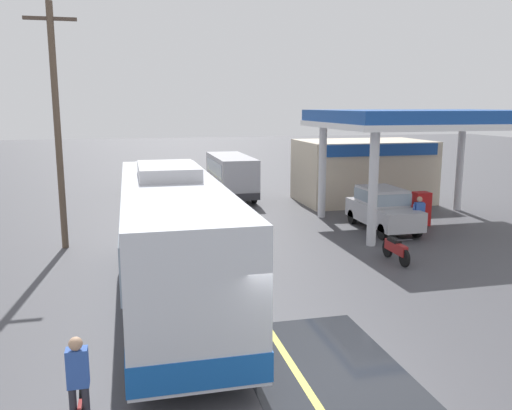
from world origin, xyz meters
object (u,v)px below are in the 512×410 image
at_px(minibus_opposing_lane, 231,173).
at_px(pedestrian_near_pump, 419,214).
at_px(motorcycle_parked_forecourt, 396,249).
at_px(cyclist_on_shoulder, 79,392).
at_px(coach_bus_main, 173,242).
at_px(car_trailing_behind_bus, 149,176).
at_px(car_at_pump, 383,207).

xyz_separation_m(minibus_opposing_lane, pedestrian_near_pump, (5.68, -10.91, -0.54)).
distance_m(minibus_opposing_lane, pedestrian_near_pump, 12.32).
bearing_deg(motorcycle_parked_forecourt, pedestrian_near_pump, 49.08).
height_order(cyclist_on_shoulder, pedestrian_near_pump, cyclist_on_shoulder).
xyz_separation_m(coach_bus_main, car_trailing_behind_bus, (0.11, 19.18, -0.71)).
xyz_separation_m(cyclist_on_shoulder, motorcycle_parked_forecourt, (9.74, 7.74, -0.34)).
bearing_deg(car_trailing_behind_bus, minibus_opposing_lane, -33.72).
distance_m(motorcycle_parked_forecourt, car_trailing_behind_bus, 18.66).
xyz_separation_m(minibus_opposing_lane, cyclist_on_shoulder, (-6.69, -21.70, -0.69)).
relative_size(coach_bus_main, car_trailing_behind_bus, 2.63).
distance_m(pedestrian_near_pump, car_trailing_behind_bus, 17.34).
xyz_separation_m(car_at_pump, cyclist_on_shoulder, (-11.48, -12.23, -0.23)).
xyz_separation_m(car_at_pump, car_trailing_behind_bus, (-9.38, 12.53, 0.00)).
height_order(minibus_opposing_lane, motorcycle_parked_forecourt, minibus_opposing_lane).
bearing_deg(car_at_pump, pedestrian_near_pump, -58.35).
xyz_separation_m(coach_bus_main, motorcycle_parked_forecourt, (7.75, 2.16, -1.28)).
bearing_deg(car_trailing_behind_bus, car_at_pump, -53.19).
distance_m(car_at_pump, minibus_opposing_lane, 10.62).
distance_m(coach_bus_main, cyclist_on_shoulder, 6.00).
bearing_deg(car_at_pump, car_trailing_behind_bus, 126.81).
height_order(coach_bus_main, car_at_pump, coach_bus_main).
xyz_separation_m(car_at_pump, pedestrian_near_pump, (0.89, -1.44, -0.08)).
bearing_deg(pedestrian_near_pump, car_at_pump, 121.65).
bearing_deg(coach_bus_main, minibus_opposing_lane, 73.74).
relative_size(minibus_opposing_lane, pedestrian_near_pump, 3.69).
bearing_deg(motorcycle_parked_forecourt, car_trailing_behind_bus, 114.16).
xyz_separation_m(minibus_opposing_lane, motorcycle_parked_forecourt, (3.05, -13.95, -1.03)).
bearing_deg(car_at_pump, coach_bus_main, -145.00).
distance_m(car_at_pump, pedestrian_near_pump, 1.70).
bearing_deg(motorcycle_parked_forecourt, coach_bus_main, -164.40).
bearing_deg(pedestrian_near_pump, minibus_opposing_lane, 117.51).
bearing_deg(pedestrian_near_pump, coach_bus_main, -153.38).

